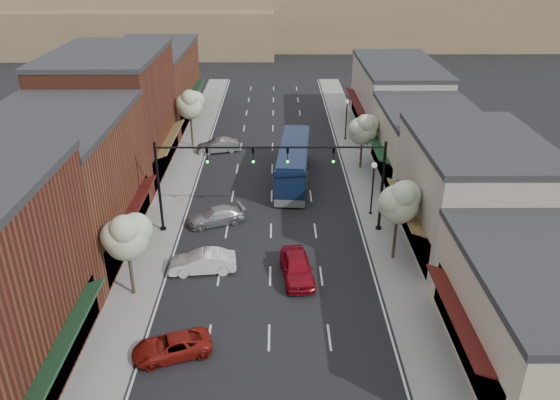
{
  "coord_description": "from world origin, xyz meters",
  "views": [
    {
      "loc": [
        0.46,
        -27.52,
        19.8
      ],
      "look_at": [
        0.68,
        8.71,
        2.2
      ],
      "focal_mm": 35.0,
      "sensor_mm": 36.0,
      "label": 1
    }
  ],
  "objects_px": {
    "parked_car_c": "(216,216)",
    "parked_car_e": "(218,146)",
    "tree_right_far": "(363,128)",
    "lamp_post_far": "(347,113)",
    "tree_left_far": "(190,104)",
    "parked_car_b": "(202,262)",
    "signal_mast_right": "(350,174)",
    "red_hatchback": "(297,267)",
    "signal_mast_left": "(191,174)",
    "tree_left_near": "(126,235)",
    "lamp_post_near": "(373,180)",
    "coach_bus": "(293,162)",
    "tree_right_near": "(400,201)",
    "parked_car_a": "(172,346)"
  },
  "relations": [
    {
      "from": "tree_right_far",
      "to": "red_hatchback",
      "type": "relative_size",
      "value": 1.17
    },
    {
      "from": "signal_mast_right",
      "to": "tree_right_near",
      "type": "bearing_deg",
      "value": -56.09
    },
    {
      "from": "tree_right_far",
      "to": "lamp_post_far",
      "type": "height_order",
      "value": "tree_right_far"
    },
    {
      "from": "signal_mast_left",
      "to": "parked_car_e",
      "type": "height_order",
      "value": "signal_mast_left"
    },
    {
      "from": "tree_right_far",
      "to": "parked_car_b",
      "type": "xyz_separation_m",
      "value": [
        -12.75,
        -17.36,
        -3.28
      ]
    },
    {
      "from": "tree_left_near",
      "to": "red_hatchback",
      "type": "bearing_deg",
      "value": 10.56
    },
    {
      "from": "tree_right_near",
      "to": "tree_left_far",
      "type": "distance_m",
      "value": 27.56
    },
    {
      "from": "tree_left_near",
      "to": "parked_car_e",
      "type": "height_order",
      "value": "tree_left_near"
    },
    {
      "from": "tree_right_far",
      "to": "tree_left_far",
      "type": "bearing_deg",
      "value": 160.13
    },
    {
      "from": "parked_car_c",
      "to": "coach_bus",
      "type": "bearing_deg",
      "value": 120.98
    },
    {
      "from": "parked_car_b",
      "to": "parked_car_c",
      "type": "height_order",
      "value": "parked_car_b"
    },
    {
      "from": "tree_left_far",
      "to": "lamp_post_near",
      "type": "distance_m",
      "value": 22.33
    },
    {
      "from": "tree_left_far",
      "to": "lamp_post_near",
      "type": "relative_size",
      "value": 1.38
    },
    {
      "from": "coach_bus",
      "to": "red_hatchback",
      "type": "distance_m",
      "value": 15.33
    },
    {
      "from": "signal_mast_right",
      "to": "tree_right_far",
      "type": "relative_size",
      "value": 1.51
    },
    {
      "from": "signal_mast_right",
      "to": "red_hatchback",
      "type": "height_order",
      "value": "signal_mast_right"
    },
    {
      "from": "parked_car_b",
      "to": "parked_car_e",
      "type": "relative_size",
      "value": 1.04
    },
    {
      "from": "tree_right_near",
      "to": "lamp_post_near",
      "type": "relative_size",
      "value": 1.34
    },
    {
      "from": "red_hatchback",
      "to": "lamp_post_near",
      "type": "bearing_deg",
      "value": 48.46
    },
    {
      "from": "parked_car_e",
      "to": "signal_mast_left",
      "type": "bearing_deg",
      "value": -16.77
    },
    {
      "from": "parked_car_b",
      "to": "parked_car_c",
      "type": "relative_size",
      "value": 0.99
    },
    {
      "from": "tree_left_near",
      "to": "parked_car_b",
      "type": "xyz_separation_m",
      "value": [
        3.85,
        2.64,
        -3.51
      ]
    },
    {
      "from": "coach_bus",
      "to": "parked_car_e",
      "type": "height_order",
      "value": "coach_bus"
    },
    {
      "from": "tree_left_near",
      "to": "tree_right_near",
      "type": "bearing_deg",
      "value": 13.55
    },
    {
      "from": "tree_left_far",
      "to": "parked_car_b",
      "type": "height_order",
      "value": "tree_left_far"
    },
    {
      "from": "red_hatchback",
      "to": "signal_mast_right",
      "type": "bearing_deg",
      "value": 51.2
    },
    {
      "from": "parked_car_c",
      "to": "parked_car_e",
      "type": "distance_m",
      "value": 15.3
    },
    {
      "from": "tree_right_near",
      "to": "signal_mast_left",
      "type": "bearing_deg",
      "value": 163.81
    },
    {
      "from": "signal_mast_right",
      "to": "red_hatchback",
      "type": "distance_m",
      "value": 8.27
    },
    {
      "from": "signal_mast_left",
      "to": "parked_car_c",
      "type": "xyz_separation_m",
      "value": [
        1.42,
        1.19,
        -3.99
      ]
    },
    {
      "from": "red_hatchback",
      "to": "parked_car_c",
      "type": "height_order",
      "value": "red_hatchback"
    },
    {
      "from": "tree_right_far",
      "to": "tree_left_far",
      "type": "relative_size",
      "value": 0.89
    },
    {
      "from": "lamp_post_near",
      "to": "red_hatchback",
      "type": "xyz_separation_m",
      "value": [
        -6.09,
        -8.7,
        -2.22
      ]
    },
    {
      "from": "parked_car_a",
      "to": "parked_car_c",
      "type": "bearing_deg",
      "value": 158.83
    },
    {
      "from": "tree_right_far",
      "to": "lamp_post_near",
      "type": "relative_size",
      "value": 1.22
    },
    {
      "from": "tree_right_far",
      "to": "tree_left_near",
      "type": "bearing_deg",
      "value": -129.69
    },
    {
      "from": "lamp_post_far",
      "to": "tree_left_far",
      "type": "bearing_deg",
      "value": -172.7
    },
    {
      "from": "signal_mast_left",
      "to": "parked_car_e",
      "type": "distance_m",
      "value": 16.89
    },
    {
      "from": "parked_car_a",
      "to": "tree_left_near",
      "type": "bearing_deg",
      "value": -166.52
    },
    {
      "from": "coach_bus",
      "to": "red_hatchback",
      "type": "xyz_separation_m",
      "value": [
        -0.2,
        -15.29,
        -1.02
      ]
    },
    {
      "from": "signal_mast_right",
      "to": "coach_bus",
      "type": "xyz_separation_m",
      "value": [
        -3.71,
        9.1,
        -2.81
      ]
    },
    {
      "from": "lamp_post_far",
      "to": "tree_left_near",
      "type": "bearing_deg",
      "value": -119.78
    },
    {
      "from": "tree_left_far",
      "to": "parked_car_e",
      "type": "distance_m",
      "value": 5.02
    },
    {
      "from": "signal_mast_left",
      "to": "lamp_post_far",
      "type": "xyz_separation_m",
      "value": [
        13.42,
        20.0,
        -1.62
      ]
    },
    {
      "from": "tree_right_near",
      "to": "tree_left_far",
      "type": "relative_size",
      "value": 0.97
    },
    {
      "from": "tree_right_far",
      "to": "parked_car_b",
      "type": "distance_m",
      "value": 21.79
    },
    {
      "from": "signal_mast_right",
      "to": "signal_mast_left",
      "type": "bearing_deg",
      "value": 180.0
    },
    {
      "from": "tree_left_near",
      "to": "lamp_post_near",
      "type": "relative_size",
      "value": 1.28
    },
    {
      "from": "tree_left_far",
      "to": "parked_car_b",
      "type": "xyz_separation_m",
      "value": [
        3.85,
        -23.36,
        -3.89
      ]
    },
    {
      "from": "signal_mast_right",
      "to": "signal_mast_left",
      "type": "relative_size",
      "value": 1.0
    }
  ]
}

